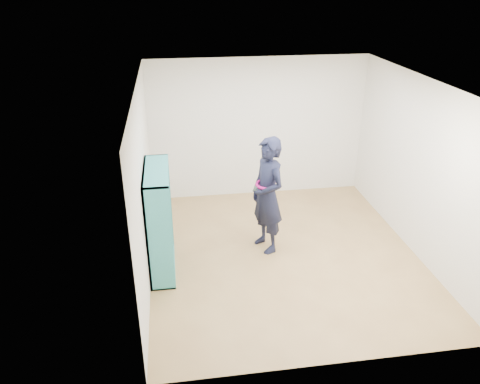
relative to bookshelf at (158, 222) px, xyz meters
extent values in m
plane|color=olive|center=(1.85, 0.07, -0.75)|extent=(4.50, 4.50, 0.00)
plane|color=white|center=(1.85, 0.07, 1.85)|extent=(4.50, 4.50, 0.00)
cube|color=silver|center=(-0.15, 0.07, 0.55)|extent=(0.02, 4.50, 2.60)
cube|color=silver|center=(3.85, 0.07, 0.55)|extent=(0.02, 4.50, 2.60)
cube|color=silver|center=(1.85, 2.32, 0.55)|extent=(4.00, 0.02, 2.60)
cube|color=silver|center=(1.85, -2.18, 0.55)|extent=(4.00, 0.02, 2.60)
cube|color=teal|center=(0.03, -0.56, 0.02)|extent=(0.34, 0.02, 1.54)
cube|color=teal|center=(0.03, 0.57, 0.02)|extent=(0.34, 0.02, 1.54)
cube|color=teal|center=(0.03, 0.01, -0.74)|extent=(0.34, 1.15, 0.02)
cube|color=teal|center=(0.03, 0.01, 0.78)|extent=(0.34, 1.15, 0.02)
cube|color=teal|center=(-0.13, 0.01, 0.02)|extent=(0.02, 1.15, 1.54)
cube|color=teal|center=(0.03, -0.17, 0.02)|extent=(0.31, 0.02, 1.49)
cube|color=teal|center=(0.03, 0.19, 0.02)|extent=(0.31, 0.02, 1.49)
cube|color=teal|center=(0.03, 0.01, -0.35)|extent=(0.31, 1.11, 0.02)
cube|color=teal|center=(0.03, 0.01, 0.02)|extent=(0.31, 1.11, 0.02)
cube|color=teal|center=(0.03, 0.01, 0.39)|extent=(0.31, 1.11, 0.02)
cube|color=beige|center=(0.05, -0.37, -0.67)|extent=(0.21, 0.13, 0.08)
cube|color=black|center=(0.05, -0.42, -0.23)|extent=(0.17, 0.15, 0.22)
cube|color=maroon|center=(0.05, -0.42, 0.18)|extent=(0.17, 0.15, 0.28)
cube|color=silver|center=(0.05, -0.37, 0.45)|extent=(0.21, 0.13, 0.08)
cube|color=navy|center=(0.05, -0.05, -0.58)|extent=(0.17, 0.15, 0.26)
cube|color=brown|center=(0.05, -0.05, -0.22)|extent=(0.17, 0.15, 0.23)
cube|color=#BFB28C|center=(0.05, 0.00, 0.07)|extent=(0.21, 0.13, 0.08)
cube|color=#26594C|center=(0.05, -0.05, 0.51)|extent=(0.17, 0.15, 0.20)
cube|color=beige|center=(0.05, 0.32, -0.61)|extent=(0.17, 0.15, 0.21)
cube|color=black|center=(0.05, 0.37, -0.30)|extent=(0.21, 0.13, 0.08)
cube|color=maroon|center=(0.05, 0.32, 0.16)|extent=(0.17, 0.15, 0.26)
cube|color=silver|center=(0.05, 0.32, 0.52)|extent=(0.17, 0.15, 0.23)
imported|color=black|center=(1.62, 0.30, 0.15)|extent=(0.64, 0.77, 1.80)
torus|color=#B20D71|center=(1.62, 0.30, 0.34)|extent=(0.48, 0.48, 0.04)
cube|color=silver|center=(1.45, 0.34, 0.27)|extent=(0.07, 0.09, 0.14)
cube|color=black|center=(1.45, 0.34, 0.27)|extent=(0.06, 0.08, 0.14)
camera|label=1|loc=(0.28, -5.84, 3.18)|focal=35.00mm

